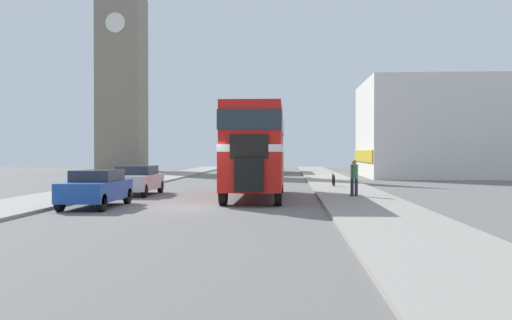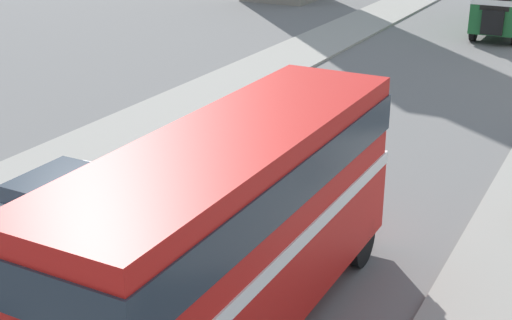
% 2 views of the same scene
% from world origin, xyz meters
% --- Properties ---
extents(ground_plane, '(120.00, 120.00, 0.00)m').
position_xyz_m(ground_plane, '(0.00, 0.00, 0.00)').
color(ground_plane, slate).
extents(sidewalk_right, '(3.50, 120.00, 0.12)m').
position_xyz_m(sidewalk_right, '(6.75, 0.00, 0.06)').
color(sidewalk_right, gray).
rests_on(sidewalk_right, ground_plane).
extents(sidewalk_left, '(3.50, 120.00, 0.12)m').
position_xyz_m(sidewalk_left, '(-6.75, 0.00, 0.06)').
color(sidewalk_left, gray).
rests_on(sidewalk_left, ground_plane).
extents(double_decker_bus, '(2.48, 9.60, 4.14)m').
position_xyz_m(double_decker_bus, '(2.15, 4.63, 2.48)').
color(double_decker_bus, red).
rests_on(double_decker_bus, ground_plane).
extents(bus_distant, '(2.47, 10.56, 4.06)m').
position_xyz_m(bus_distant, '(1.26, 37.92, 2.44)').
color(bus_distant, '#1E602D').
rests_on(bus_distant, ground_plane).
extents(car_parked_near, '(1.72, 4.11, 1.43)m').
position_xyz_m(car_parked_near, '(-3.71, -0.12, 0.75)').
color(car_parked_near, '#1E479E').
rests_on(car_parked_near, ground_plane).
extents(car_parked_mid, '(1.84, 4.25, 1.44)m').
position_xyz_m(car_parked_mid, '(-3.86, 6.27, 0.75)').
color(car_parked_mid, silver).
rests_on(car_parked_mid, ground_plane).
extents(pedestrian_walking, '(0.34, 0.34, 1.66)m').
position_xyz_m(pedestrian_walking, '(6.63, 4.44, 1.06)').
color(pedestrian_walking, '#282833').
rests_on(pedestrian_walking, sidewalk_right).
extents(bicycle_on_pavement, '(0.05, 1.76, 0.78)m').
position_xyz_m(bicycle_on_pavement, '(6.31, 12.20, 0.48)').
color(bicycle_on_pavement, black).
rests_on(bicycle_on_pavement, sidewalk_right).
extents(church_tower, '(5.04, 5.04, 30.76)m').
position_xyz_m(church_tower, '(-15.07, 41.74, 15.73)').
color(church_tower, gray).
rests_on(church_tower, ground_plane).
extents(shop_building_block, '(21.84, 11.97, 8.26)m').
position_xyz_m(shop_building_block, '(21.07, 28.57, 4.13)').
color(shop_building_block, silver).
rests_on(shop_building_block, ground_plane).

